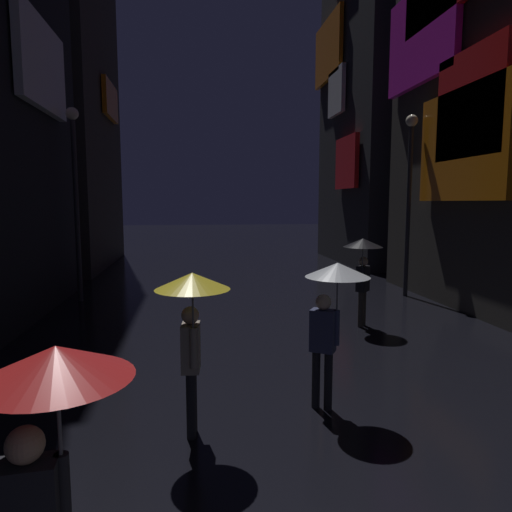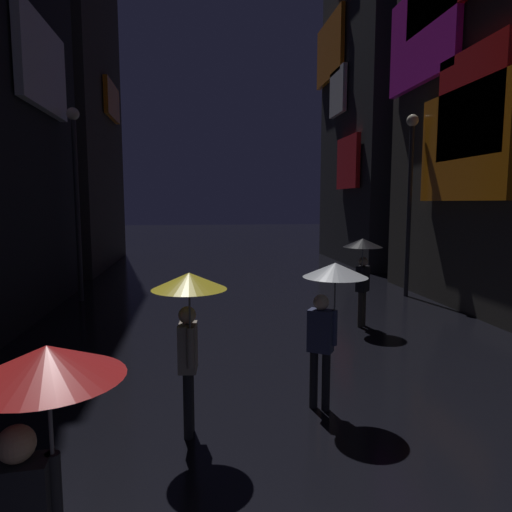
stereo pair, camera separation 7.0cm
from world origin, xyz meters
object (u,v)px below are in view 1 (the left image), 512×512
pedestrian_midstreet_centre_yellow (192,309)px  pedestrian_foreground_right_black (363,258)px  streetlamp_right_far (409,185)px  pedestrian_midstreet_left_red (48,422)px  streetlamp_left_far (75,182)px  pedestrian_near_crossing_clear (333,295)px

pedestrian_midstreet_centre_yellow → pedestrian_foreground_right_black: same height
pedestrian_midstreet_centre_yellow → streetlamp_right_far: (6.66, 7.97, 1.82)m
pedestrian_midstreet_left_red → streetlamp_left_far: (-2.51, 11.32, 1.85)m
pedestrian_midstreet_left_red → pedestrian_near_crossing_clear: bearing=50.3°
pedestrian_foreground_right_black → streetlamp_left_far: (-7.27, 3.94, 1.85)m
pedestrian_midstreet_centre_yellow → pedestrian_midstreet_left_red: 2.88m
pedestrian_midstreet_centre_yellow → streetlamp_right_far: 10.54m
pedestrian_midstreet_left_red → streetlamp_left_far: streetlamp_left_far is taller
pedestrian_foreground_right_black → pedestrian_midstreet_left_red: 8.79m
pedestrian_near_crossing_clear → pedestrian_midstreet_left_red: bearing=-129.7°
pedestrian_foreground_right_black → pedestrian_midstreet_left_red: size_ratio=1.00×
pedestrian_foreground_right_black → pedestrian_midstreet_centre_yellow: bearing=-130.4°
pedestrian_midstreet_left_red → streetlamp_right_far: streetlamp_right_far is taller
pedestrian_near_crossing_clear → streetlamp_left_far: size_ratio=0.38×
pedestrian_midstreet_left_red → streetlamp_right_far: 13.21m
pedestrian_foreground_right_black → streetlamp_right_far: bearing=50.8°
pedestrian_near_crossing_clear → streetlamp_right_far: (4.72, 7.38, 1.82)m
pedestrian_foreground_right_black → streetlamp_right_far: size_ratio=0.38×
pedestrian_midstreet_left_red → streetlamp_left_far: 11.75m
streetlamp_right_far → pedestrian_foreground_right_black: bearing=-129.2°
pedestrian_midstreet_centre_yellow → streetlamp_right_far: streetlamp_right_far is taller
pedestrian_foreground_right_black → pedestrian_midstreet_left_red: bearing=-122.8°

